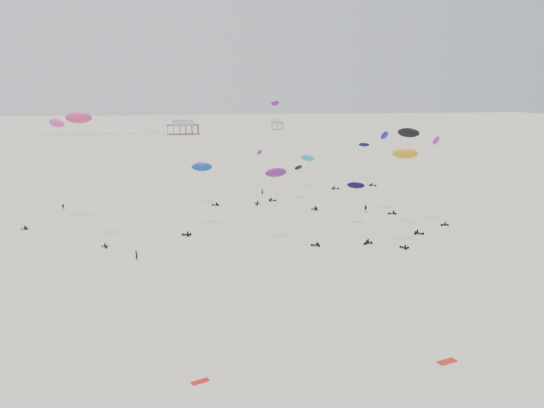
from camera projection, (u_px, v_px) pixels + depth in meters
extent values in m
plane|color=beige|center=(219.00, 163.00, 209.62)|extent=(900.00, 900.00, 0.00)
cube|color=brown|center=(183.00, 125.00, 350.58)|extent=(21.00, 13.00, 0.30)
cube|color=silver|center=(183.00, 122.00, 350.21)|extent=(14.00, 8.40, 3.20)
cube|color=#B2B2AD|center=(183.00, 120.00, 349.85)|extent=(15.00, 9.00, 0.30)
cube|color=brown|center=(277.00, 123.00, 392.50)|extent=(9.00, 7.00, 0.30)
cube|color=silver|center=(277.00, 121.00, 392.22)|extent=(5.60, 4.20, 2.40)
cube|color=#B2B2AD|center=(277.00, 119.00, 391.94)|extent=(6.00, 4.50, 0.30)
cube|color=black|center=(101.00, 133.00, 341.97)|extent=(80.00, 0.10, 0.10)
cylinder|color=gray|center=(307.00, 188.00, 133.21)|extent=(0.03, 0.03, 15.76)
ellipsoid|color=black|center=(298.00, 168.00, 139.06)|extent=(3.58, 3.52, 1.70)
cylinder|color=gray|center=(209.00, 185.00, 132.20)|extent=(0.03, 0.03, 9.51)
ellipsoid|color=#F63711|center=(202.00, 165.00, 132.25)|extent=(4.23, 3.81, 2.02)
cylinder|color=gray|center=(259.00, 177.00, 139.41)|extent=(0.03, 0.03, 18.18)
ellipsoid|color=#731C9A|center=(260.00, 152.00, 145.57)|extent=(2.68, 3.36, 1.58)
cylinder|color=gray|center=(92.00, 183.00, 96.55)|extent=(0.03, 0.03, 22.77)
ellipsoid|color=#C82F79|center=(79.00, 118.00, 96.31)|extent=(4.85, 1.91, 2.30)
cylinder|color=gray|center=(413.00, 183.00, 106.50)|extent=(0.03, 0.03, 19.19)
ellipsoid|color=black|center=(408.00, 133.00, 107.36)|extent=(4.54, 4.76, 2.37)
cylinder|color=gray|center=(368.00, 164.00, 164.97)|extent=(0.03, 0.03, 16.65)
ellipsoid|color=#050D46|center=(364.00, 145.00, 170.43)|extent=(3.86, 2.93, 1.75)
cylinder|color=gray|center=(405.00, 202.00, 95.82)|extent=(0.03, 0.03, 15.81)
ellipsoid|color=orange|center=(405.00, 154.00, 95.52)|extent=(5.00, 3.19, 2.32)
cylinder|color=gray|center=(195.00, 201.00, 107.30)|extent=(0.03, 0.03, 14.01)
ellipsoid|color=#0C3DA5|center=(202.00, 167.00, 109.99)|extent=(4.48, 1.97, 2.07)
cylinder|color=gray|center=(296.00, 209.00, 98.28)|extent=(0.03, 0.03, 14.41)
ellipsoid|color=#671886|center=(276.00, 172.00, 98.92)|extent=(4.64, 2.61, 2.18)
cylinder|color=gray|center=(274.00, 152.00, 136.85)|extent=(0.03, 0.03, 24.02)
ellipsoid|color=#5E1989|center=(275.00, 103.00, 136.32)|extent=(3.37, 3.12, 1.60)
cylinder|color=gray|center=(361.00, 213.00, 105.22)|extent=(0.03, 0.03, 16.26)
ellipsoid|color=#09043B|center=(356.00, 185.00, 111.46)|extent=(4.10, 3.22, 1.90)
cylinder|color=gray|center=(440.00, 184.00, 111.86)|extent=(0.03, 0.03, 16.74)
ellipsoid|color=purple|center=(436.00, 140.00, 111.13)|extent=(4.12, 4.83, 2.27)
cylinder|color=gray|center=(321.00, 174.00, 155.17)|extent=(0.03, 0.03, 11.22)
ellipsoid|color=#17A7B3|center=(308.00, 158.00, 156.10)|extent=(4.61, 5.04, 2.46)
cylinder|color=gray|center=(41.00, 176.00, 111.60)|extent=(0.03, 0.03, 22.12)
ellipsoid|color=#D832B0|center=(57.00, 123.00, 113.71)|extent=(5.13, 5.28, 2.57)
cylinder|color=gray|center=(388.00, 175.00, 122.36)|extent=(0.03, 0.03, 16.86)
ellipsoid|color=#0C10A0|center=(385.00, 135.00, 121.83)|extent=(4.21, 4.64, 2.26)
imported|color=black|center=(137.00, 260.00, 89.64)|extent=(0.83, 0.87, 1.97)
imported|color=black|center=(366.00, 212.00, 125.32)|extent=(1.14, 1.10, 2.05)
imported|color=black|center=(63.00, 210.00, 127.05)|extent=(1.17, 0.67, 1.94)
imported|color=black|center=(262.00, 195.00, 145.90)|extent=(0.90, 0.89, 2.06)
cube|color=#B31B0B|center=(447.00, 362.00, 55.89)|extent=(2.36, 1.44, 0.08)
cube|color=red|center=(200.00, 382.00, 52.04)|extent=(1.93, 1.27, 0.07)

